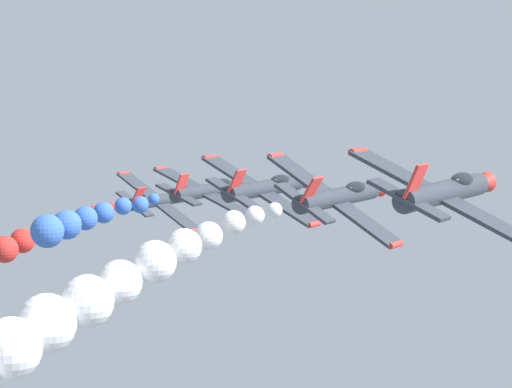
% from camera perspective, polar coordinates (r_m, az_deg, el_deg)
% --- Properties ---
extents(airplane_lead, '(8.41, 10.35, 5.17)m').
position_cam_1_polar(airplane_lead, '(106.60, -4.55, -0.27)').
color(airplane_lead, '#333842').
extents(smoke_trail_lead, '(2.27, 14.77, 3.27)m').
position_cam_1_polar(smoke_trail_lead, '(93.52, -10.60, -1.97)').
color(smoke_trail_lead, red).
extents(airplane_left_inner, '(9.04, 10.35, 3.80)m').
position_cam_1_polar(airplane_left_inner, '(93.13, -2.29, 0.20)').
color(airplane_left_inner, '#333842').
extents(smoke_trail_left_inner, '(2.24, 13.51, 2.59)m').
position_cam_1_polar(smoke_trail_left_inner, '(80.46, -8.66, -1.33)').
color(smoke_trail_left_inner, blue).
extents(airplane_right_inner, '(8.72, 10.35, 4.57)m').
position_cam_1_polar(airplane_right_inner, '(79.64, 0.46, 0.31)').
color(airplane_right_inner, '#333842').
extents(airplane_left_outer, '(8.39, 10.35, 5.22)m').
position_cam_1_polar(airplane_left_outer, '(68.92, 4.06, -0.12)').
color(airplane_left_outer, '#333842').
extents(smoke_trail_left_outer, '(5.08, 21.57, 7.07)m').
position_cam_1_polar(smoke_trail_left_outer, '(52.52, -9.18, -5.86)').
color(smoke_trail_left_outer, white).
extents(airplane_right_outer, '(8.90, 10.35, 4.17)m').
position_cam_1_polar(airplane_right_outer, '(55.41, 9.16, 0.13)').
color(airplane_right_outer, '#333842').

